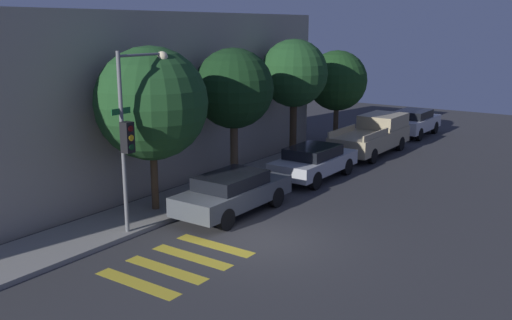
% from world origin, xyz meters
% --- Properties ---
extents(ground_plane, '(60.00, 60.00, 0.00)m').
position_xyz_m(ground_plane, '(0.00, 0.00, 0.00)').
color(ground_plane, '#333335').
extents(sidewalk, '(26.00, 2.35, 0.14)m').
position_xyz_m(sidewalk, '(0.00, 4.38, 0.07)').
color(sidewalk, gray).
rests_on(sidewalk, ground).
extents(building_row, '(26.00, 6.00, 6.69)m').
position_xyz_m(building_row, '(0.00, 8.95, 3.35)').
color(building_row, '#A89E8E').
rests_on(building_row, ground).
extents(crosswalk, '(3.49, 2.60, 0.00)m').
position_xyz_m(crosswalk, '(-2.62, 0.80, 0.00)').
color(crosswalk, gold).
rests_on(crosswalk, ground).
extents(traffic_light_pole, '(2.28, 0.56, 5.49)m').
position_xyz_m(traffic_light_pole, '(-1.59, 3.37, 3.54)').
color(traffic_light_pole, slate).
rests_on(traffic_light_pole, ground).
extents(sedan_near_corner, '(4.60, 1.78, 1.41)m').
position_xyz_m(sedan_near_corner, '(1.47, 2.10, 0.76)').
color(sedan_near_corner, '#4C5156').
rests_on(sedan_near_corner, ground).
extents(sedan_middle, '(4.41, 1.88, 1.38)m').
position_xyz_m(sedan_middle, '(6.97, 2.10, 0.75)').
color(sedan_middle, '#B7BABF').
rests_on(sedan_middle, ground).
extents(pickup_truck, '(5.48, 2.01, 1.80)m').
position_xyz_m(pickup_truck, '(12.92, 2.10, 0.92)').
color(pickup_truck, tan).
rests_on(pickup_truck, ground).
extents(sedan_far_end, '(4.23, 1.85, 1.47)m').
position_xyz_m(sedan_far_end, '(18.57, 2.10, 0.79)').
color(sedan_far_end, silver).
rests_on(sedan_far_end, ground).
extents(tree_near_corner, '(3.71, 3.71, 5.57)m').
position_xyz_m(tree_near_corner, '(0.08, 4.33, 3.71)').
color(tree_near_corner, '#4C3823').
rests_on(tree_near_corner, ground).
extents(tree_midblock, '(3.11, 3.11, 5.37)m').
position_xyz_m(tree_midblock, '(4.50, 4.33, 3.80)').
color(tree_midblock, brown).
rests_on(tree_midblock, ground).
extents(tree_far_end, '(3.03, 3.03, 5.62)m').
position_xyz_m(tree_far_end, '(8.96, 4.33, 4.07)').
color(tree_far_end, '#42301E').
rests_on(tree_far_end, ground).
extents(tree_behind_truck, '(3.06, 3.06, 4.97)m').
position_xyz_m(tree_behind_truck, '(13.21, 4.33, 3.43)').
color(tree_behind_truck, brown).
rests_on(tree_behind_truck, ground).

